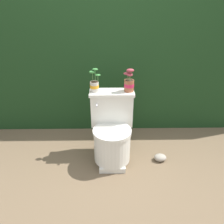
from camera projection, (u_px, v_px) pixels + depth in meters
name	position (u px, v px, depth m)	size (l,w,h in m)	color
ground_plane	(109.00, 164.00, 2.34)	(12.00, 12.00, 0.00)	brown
hedge_backdrop	(109.00, 61.00, 3.10)	(4.22, 1.06, 1.60)	#193819
toilet	(112.00, 132.00, 2.29)	(0.46, 0.52, 0.74)	silver
potted_plant_left	(94.00, 84.00, 2.19)	(0.11, 0.09, 0.24)	beige
potted_plant_midleft	(129.00, 83.00, 2.19)	(0.11, 0.10, 0.24)	#9E5638
garden_stone	(160.00, 158.00, 2.39)	(0.13, 0.11, 0.07)	#9E9384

